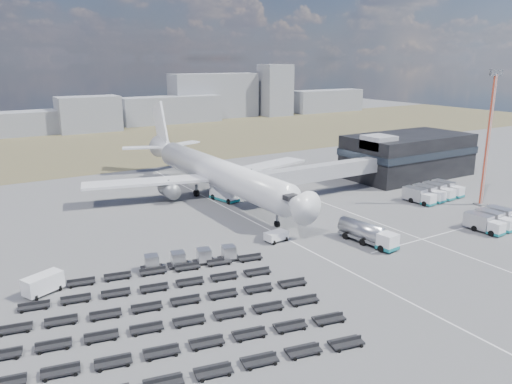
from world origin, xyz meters
TOP-DOWN VIEW (x-y plane):
  - ground at (0.00, 0.00)m, footprint 420.00×420.00m
  - grass_strip at (0.00, 110.00)m, footprint 420.00×90.00m
  - lane_markings at (9.77, 3.00)m, footprint 47.12×110.00m
  - terminal at (47.77, 23.96)m, footprint 30.40×16.40m
  - jet_bridge at (15.90, 20.42)m, footprint 30.30×3.80m
  - airliner at (0.00, 32.38)m, footprint 51.59×64.53m
  - skyline at (-1.84, 150.62)m, footprint 307.23×27.46m
  - fuel_tanker at (7.34, -4.77)m, footprint 3.62×10.32m
  - pushback_tug at (-4.00, 3.36)m, footprint 3.75×2.40m
  - utility_van at (-37.87, 3.36)m, footprint 5.02×3.77m
  - catering_truck at (0.13, 27.95)m, footprint 3.98×6.89m
  - service_trucks_near at (30.57, -10.69)m, footprint 8.77×6.79m
  - service_trucks_far at (36.62, 6.69)m, footprint 12.41×7.52m
  - uld_row at (-19.09, 1.88)m, footprint 13.66×4.86m
  - baggage_dollies at (-27.67, -9.95)m, footprint 38.57×31.62m
  - floodlight_mast at (41.05, -0.88)m, footprint 2.42×1.98m

SIDE VIEW (x-z plane):
  - ground at x=0.00m, z-range 0.00..0.00m
  - grass_strip at x=0.00m, z-range 0.00..0.01m
  - lane_markings at x=9.77m, z-range 0.00..0.01m
  - baggage_dollies at x=-27.67m, z-range 0.00..0.81m
  - pushback_tug at x=-4.00m, z-range 0.00..1.57m
  - uld_row at x=-19.09m, z-range 0.19..2.07m
  - utility_van at x=-37.87m, z-range 0.00..2.42m
  - service_trucks_near at x=30.57m, z-range 0.11..2.69m
  - service_trucks_far at x=36.62m, z-range 0.11..2.76m
  - catering_truck at x=0.13m, z-range 0.03..3.01m
  - fuel_tanker at x=7.34m, z-range 0.00..3.27m
  - jet_bridge at x=15.90m, z-range 1.53..8.58m
  - terminal at x=47.77m, z-range -0.25..10.75m
  - airliner at x=0.00m, z-range -3.52..14.10m
  - skyline at x=-1.84m, z-range -3.36..21.50m
  - floodlight_mast at x=41.05m, z-range 0.03..25.68m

